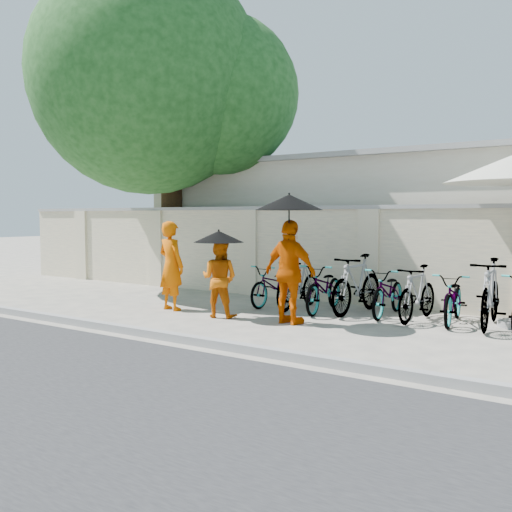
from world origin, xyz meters
The scene contains 18 objects.
ground centered at (0.00, 0.00, 0.00)m, with size 80.00×80.00×0.00m, color #A99F8D.
kerb centered at (0.00, -1.70, 0.06)m, with size 40.00×0.16×0.12m, color gray.
compound_wall centered at (1.00, 3.20, 1.00)m, with size 20.00×0.30×2.00m, color beige.
building_behind centered at (2.00, 7.00, 1.60)m, with size 14.00×6.00×3.20m, color beige.
shade_tree centered at (-3.66, 2.97, 5.10)m, with size 6.70×6.20×8.20m.
monk_left centered at (-1.02, 0.38, 0.88)m, with size 0.64×0.42×1.76m, color #D65500.
monk_center centered at (0.27, 0.28, 0.71)m, with size 0.69×0.54×1.43m, color #C65606.
parasol_center centered at (0.32, 0.20, 1.48)m, with size 0.91×0.91×0.78m.
monk_right centered at (1.68, 0.44, 0.90)m, with size 1.05×0.44×1.79m, color #C04700.
parasol_right centered at (1.70, 0.36, 2.09)m, with size 1.15×1.15×1.20m.
bike_0 centered at (0.39, 1.97, 0.43)m, with size 0.57×1.63×0.86m, color #A4A3A9.
bike_1 centered at (0.99, 1.91, 0.51)m, with size 0.48×1.70×1.02m, color #A4A3A9.
bike_2 centered at (1.60, 1.88, 0.47)m, with size 0.62×1.79×0.94m, color #A4A3A9.
bike_3 centered at (2.20, 2.04, 0.57)m, with size 0.53×1.88×1.13m, color #A4A3A9.
bike_4 centered at (2.80, 2.12, 0.45)m, with size 0.60×1.72×0.90m, color #A4A3A9.
bike_5 centered at (3.40, 1.94, 0.50)m, with size 0.47×1.65×0.99m, color #A4A3A9.
bike_6 centered at (4.00, 2.05, 0.44)m, with size 0.59×1.69×0.89m, color #A4A3A9.
bike_7 centered at (4.60, 2.00, 0.58)m, with size 0.54×1.92×1.15m, color #A4A3A9.
Camera 1 is at (6.64, -7.91, 1.85)m, focal length 40.00 mm.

